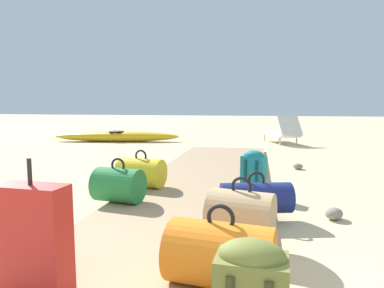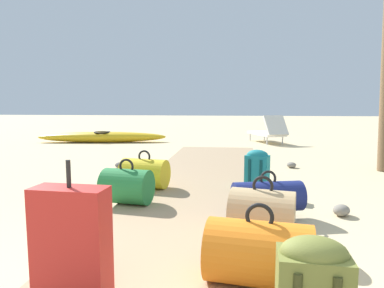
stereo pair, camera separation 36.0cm
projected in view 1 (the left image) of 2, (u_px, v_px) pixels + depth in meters
name	position (u px, v px, depth m)	size (l,w,h in m)	color
ground_plane	(193.00, 204.00, 3.85)	(60.00, 60.00, 0.00)	#D1BA8C
boardwalk	(203.00, 185.00, 4.58)	(1.69, 7.54, 0.08)	tan
backpack_teal	(253.00, 169.00, 4.18)	(0.33, 0.26, 0.48)	#197A7F
duffel_bag_tan	(241.00, 215.00, 2.64)	(0.56, 0.47, 0.49)	tan
duffel_bag_yellow	(141.00, 172.00, 4.32)	(0.62, 0.46, 0.47)	gold
duffel_bag_navy	(256.00, 198.00, 3.27)	(0.73, 0.45, 0.41)	navy
duffel_bag_orange	(220.00, 255.00, 1.95)	(0.65, 0.46, 0.49)	orange
suitcase_red	(33.00, 239.00, 1.88)	(0.41, 0.19, 0.75)	red
duffel_bag_green	(118.00, 185.00, 3.64)	(0.55, 0.44, 0.48)	#237538
lounge_chair	(282.00, 132.00, 9.74)	(1.11, 1.62, 0.82)	white
kayak	(117.00, 136.00, 10.28)	(3.81, 1.14, 0.32)	gold
rock_right_mid	(298.00, 166.00, 5.92)	(0.16, 0.17, 0.10)	gray
rock_right_far	(334.00, 214.00, 3.34)	(0.19, 0.16, 0.12)	gray
rock_left_far	(125.00, 164.00, 6.13)	(0.20, 0.16, 0.10)	#5B5651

